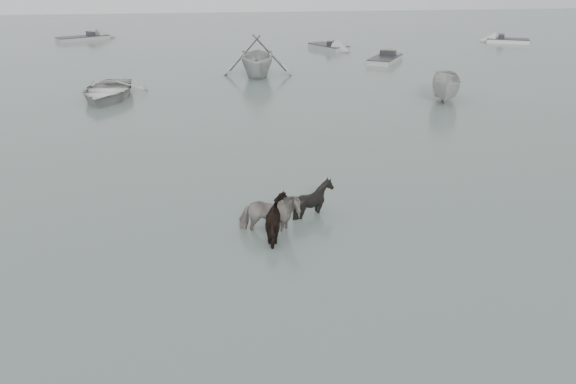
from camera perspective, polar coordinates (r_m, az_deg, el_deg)
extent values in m
plane|color=#56665F|center=(15.90, 1.86, -3.23)|extent=(140.00, 140.00, 0.00)
imported|color=black|center=(15.14, -1.90, -1.61)|extent=(1.79, 1.01, 1.43)
imported|color=black|center=(14.92, -0.76, -2.32)|extent=(1.39, 1.52, 1.28)
imported|color=black|center=(16.29, 2.63, -0.07)|extent=(1.38, 1.28, 1.31)
imported|color=#BAB9B5|center=(32.01, -17.95, 9.95)|extent=(4.16, 5.50, 1.07)
imported|color=#AFB2AF|center=(36.66, -3.12, 13.82)|extent=(5.07, 5.72, 2.78)
imported|color=#ABAAA6|center=(31.28, 15.80, 10.34)|extent=(2.84, 4.19, 1.51)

